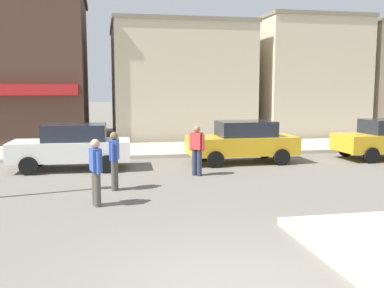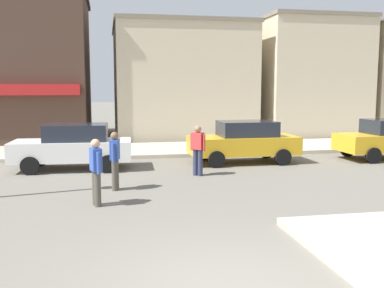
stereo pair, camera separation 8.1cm
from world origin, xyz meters
TOP-DOWN VIEW (x-y plane):
  - kerb_far at (0.00, 13.81)m, footprint 80.00×4.00m
  - parked_car_nearest at (-2.86, 10.04)m, footprint 4.08×2.03m
  - parked_car_second at (3.31, 10.25)m, footprint 4.02×1.92m
  - pedestrian_crossing_near at (-1.99, 5.00)m, footprint 0.31×0.55m
  - pedestrian_crossing_far at (-1.51, 6.61)m, footprint 0.29×0.56m
  - pedestrian_kerb_side at (1.12, 8.14)m, footprint 0.46×0.44m
  - building_corner_shop at (-6.94, 19.82)m, footprint 8.81×8.50m
  - building_storefront_left_near at (2.45, 20.07)m, footprint 7.42×7.71m
  - building_storefront_left_mid at (9.68, 20.05)m, footprint 5.79×7.95m

SIDE VIEW (x-z plane):
  - kerb_far at x=0.00m, z-range 0.00..0.15m
  - parked_car_nearest at x=-2.86m, z-range 0.03..1.59m
  - parked_car_second at x=3.31m, z-range 0.03..1.59m
  - pedestrian_crossing_near at x=-1.99m, z-range 0.06..1.67m
  - pedestrian_crossing_far at x=-1.51m, z-range 0.06..1.67m
  - pedestrian_kerb_side at x=1.12m, z-range 0.06..1.67m
  - building_storefront_left_near at x=2.45m, z-range 0.00..6.26m
  - building_storefront_left_mid at x=9.68m, z-range 0.00..6.69m
  - building_corner_shop at x=-6.94m, z-range 0.00..7.78m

